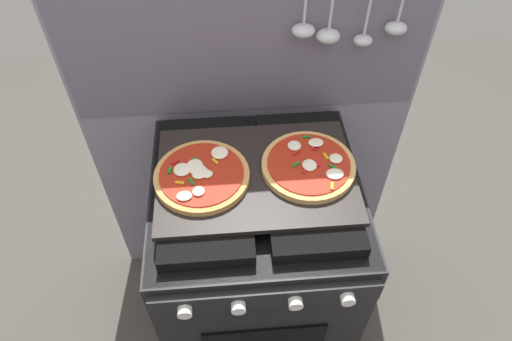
{
  "coord_description": "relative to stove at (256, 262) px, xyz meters",
  "views": [
    {
      "loc": [
        -0.07,
        -0.82,
        1.85
      ],
      "look_at": [
        0.0,
        0.0,
        0.93
      ],
      "focal_mm": 32.07,
      "sensor_mm": 36.0,
      "label": 1
    }
  ],
  "objects": [
    {
      "name": "ground_plane",
      "position": [
        0.0,
        0.0,
        -0.45
      ],
      "size": [
        4.0,
        4.0,
        0.0
      ],
      "primitive_type": "plane",
      "color": "#4C4742"
    },
    {
      "name": "kitchen_backsplash",
      "position": [
        0.0,
        0.34,
        0.34
      ],
      "size": [
        1.1,
        0.09,
        1.55
      ],
      "color": "gray",
      "rests_on": "ground_plane"
    },
    {
      "name": "stove",
      "position": [
        0.0,
        0.0,
        0.0
      ],
      "size": [
        0.6,
        0.64,
        0.9
      ],
      "color": "black",
      "rests_on": "ground_plane"
    },
    {
      "name": "baking_tray",
      "position": [
        0.0,
        0.0,
        0.46
      ],
      "size": [
        0.54,
        0.38,
        0.02
      ],
      "primitive_type": "cube",
      "color": "black",
      "rests_on": "stove"
    },
    {
      "name": "pizza_left",
      "position": [
        -0.15,
        -0.01,
        0.48
      ],
      "size": [
        0.26,
        0.26,
        0.03
      ],
      "color": "tan",
      "rests_on": "baking_tray"
    },
    {
      "name": "pizza_right",
      "position": [
        0.15,
        0.01,
        0.48
      ],
      "size": [
        0.26,
        0.26,
        0.03
      ],
      "color": "tan",
      "rests_on": "baking_tray"
    }
  ]
}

